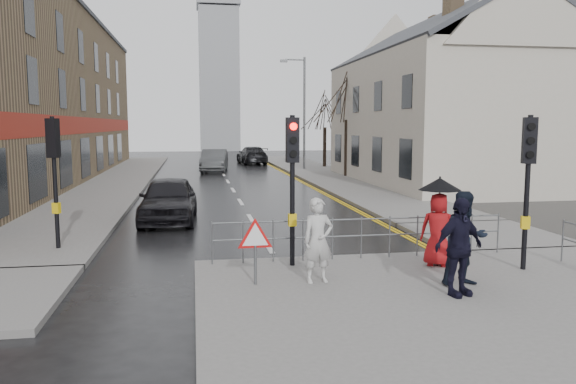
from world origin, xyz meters
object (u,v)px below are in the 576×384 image
object	(u,v)px
pedestrian_b	(465,239)
car_parked	(169,199)
pedestrian_d	(459,247)
pedestrian_with_umbrella	(439,218)
pedestrian_a	(318,240)
car_mid	(214,161)

from	to	relation	value
pedestrian_b	car_parked	distance (m)	11.23
pedestrian_b	pedestrian_d	bearing A→B (deg)	-129.40
pedestrian_b	pedestrian_with_umbrella	size ratio (longest dim) A/B	0.94
pedestrian_a	car_parked	bearing A→B (deg)	102.76
pedestrian_d	car_mid	world-z (taller)	pedestrian_d
pedestrian_with_umbrella	pedestrian_d	size ratio (longest dim) A/B	1.08
pedestrian_b	car_parked	bearing A→B (deg)	119.91
car_parked	pedestrian_b	bearing A→B (deg)	-54.42
pedestrian_b	pedestrian_with_umbrella	distance (m)	1.57
pedestrian_a	pedestrian_with_umbrella	world-z (taller)	pedestrian_with_umbrella
car_mid	pedestrian_with_umbrella	bearing A→B (deg)	-75.48
pedestrian_b	pedestrian_with_umbrella	bearing A→B (deg)	81.44
pedestrian_b	car_parked	xyz separation A→B (m)	(-6.16, 9.39, -0.31)
pedestrian_b	car_parked	size ratio (longest dim) A/B	0.41
pedestrian_a	pedestrian_b	distance (m)	2.92
pedestrian_with_umbrella	pedestrian_d	xyz separation A→B (m)	(-0.59, -2.16, -0.18)
pedestrian_with_umbrella	car_parked	size ratio (longest dim) A/B	0.44
pedestrian_b	pedestrian_d	world-z (taller)	pedestrian_b
pedestrian_with_umbrella	car_parked	xyz separation A→B (m)	(-6.30, 7.84, -0.47)
pedestrian_a	pedestrian_with_umbrella	size ratio (longest dim) A/B	0.86
pedestrian_with_umbrella	pedestrian_d	bearing A→B (deg)	-105.18
pedestrian_a	car_parked	size ratio (longest dim) A/B	0.38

